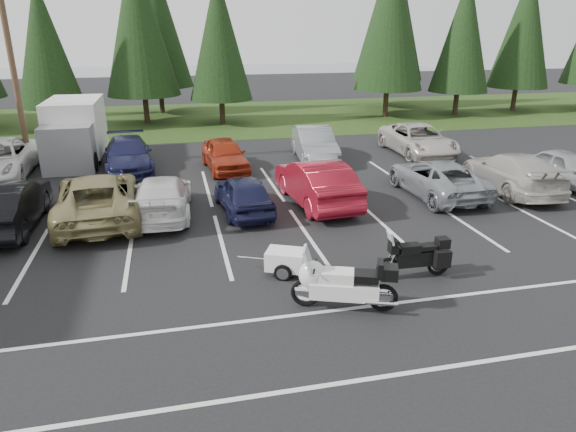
# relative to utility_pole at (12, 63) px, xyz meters

# --- Properties ---
(ground) EXTENTS (120.00, 120.00, 0.00)m
(ground) POSITION_rel_utility_pole_xyz_m (10.00, -12.00, -4.70)
(ground) COLOR black
(ground) RESTS_ON ground
(grass_strip) EXTENTS (80.00, 16.00, 0.01)m
(grass_strip) POSITION_rel_utility_pole_xyz_m (10.00, 12.00, -4.69)
(grass_strip) COLOR #1D3410
(grass_strip) RESTS_ON ground
(lake_water) EXTENTS (70.00, 50.00, 0.02)m
(lake_water) POSITION_rel_utility_pole_xyz_m (14.00, 43.00, -4.70)
(lake_water) COLOR slate
(lake_water) RESTS_ON ground
(utility_pole) EXTENTS (1.60, 0.26, 9.00)m
(utility_pole) POSITION_rel_utility_pole_xyz_m (0.00, 0.00, 0.00)
(utility_pole) COLOR #473321
(utility_pole) RESTS_ON ground
(box_truck) EXTENTS (2.40, 5.60, 2.90)m
(box_truck) POSITION_rel_utility_pole_xyz_m (2.00, 0.50, -3.25)
(box_truck) COLOR silver
(box_truck) RESTS_ON ground
(stall_markings) EXTENTS (32.00, 16.00, 0.01)m
(stall_markings) POSITION_rel_utility_pole_xyz_m (10.00, -10.00, -4.69)
(stall_markings) COLOR silver
(stall_markings) RESTS_ON ground
(conifer_3) EXTENTS (3.87, 3.87, 9.02)m
(conifer_3) POSITION_rel_utility_pole_xyz_m (-0.50, 9.40, 0.57)
(conifer_3) COLOR #332316
(conifer_3) RESTS_ON ground
(conifer_4) EXTENTS (4.80, 4.80, 11.17)m
(conifer_4) POSITION_rel_utility_pole_xyz_m (5.00, 10.90, 1.83)
(conifer_4) COLOR #332316
(conifer_4) RESTS_ON ground
(conifer_5) EXTENTS (4.14, 4.14, 9.63)m
(conifer_5) POSITION_rel_utility_pole_xyz_m (10.00, 9.60, 0.93)
(conifer_5) COLOR #332316
(conifer_5) RESTS_ON ground
(conifer_6) EXTENTS (4.93, 4.93, 11.48)m
(conifer_6) POSITION_rel_utility_pole_xyz_m (22.00, 10.10, 2.01)
(conifer_6) COLOR #332316
(conifer_6) RESTS_ON ground
(conifer_7) EXTENTS (4.27, 4.27, 9.94)m
(conifer_7) POSITION_rel_utility_pole_xyz_m (27.50, 9.80, 1.11)
(conifer_7) COLOR #332316
(conifer_7) RESTS_ON ground
(conifer_8) EXTENTS (4.53, 4.53, 10.56)m
(conifer_8) POSITION_rel_utility_pole_xyz_m (33.00, 10.60, 1.47)
(conifer_8) COLOR #332316
(conifer_8) RESTS_ON ground
(conifer_back_b) EXTENTS (4.97, 4.97, 11.58)m
(conifer_back_b) POSITION_rel_utility_pole_xyz_m (6.00, 15.50, 2.07)
(conifer_back_b) COLOR #332316
(conifer_back_b) RESTS_ON ground
(conifer_back_c) EXTENTS (5.50, 5.50, 12.81)m
(conifer_back_c) POSITION_rel_utility_pole_xyz_m (24.00, 14.80, 2.80)
(conifer_back_c) COLOR #332316
(conifer_back_c) RESTS_ON ground
(car_near_1) EXTENTS (1.75, 4.91, 1.61)m
(car_near_1) POSITION_rel_utility_pole_xyz_m (1.23, -8.20, -3.89)
(car_near_1) COLOR black
(car_near_1) RESTS_ON ground
(car_near_2) EXTENTS (3.12, 5.92, 1.59)m
(car_near_2) POSITION_rel_utility_pole_xyz_m (3.96, -7.97, -3.90)
(car_near_2) COLOR #8D8252
(car_near_2) RESTS_ON ground
(car_near_3) EXTENTS (2.19, 4.86, 1.38)m
(car_near_3) POSITION_rel_utility_pole_xyz_m (6.08, -7.99, -4.01)
(car_near_3) COLOR silver
(car_near_3) RESTS_ON ground
(car_near_4) EXTENTS (1.90, 4.08, 1.35)m
(car_near_4) POSITION_rel_utility_pole_xyz_m (8.86, -8.30, -4.02)
(car_near_4) COLOR #161838
(car_near_4) RESTS_ON ground
(car_near_5) EXTENTS (2.18, 5.17, 1.66)m
(car_near_5) POSITION_rel_utility_pole_xyz_m (11.61, -7.97, -3.87)
(car_near_5) COLOR maroon
(car_near_5) RESTS_ON ground
(car_near_6) EXTENTS (2.41, 5.06, 1.39)m
(car_near_6) POSITION_rel_utility_pole_xyz_m (16.44, -8.03, -4.00)
(car_near_6) COLOR gray
(car_near_6) RESTS_ON ground
(car_near_7) EXTENTS (2.57, 5.43, 1.53)m
(car_near_7) POSITION_rel_utility_pole_xyz_m (19.63, -8.15, -3.93)
(car_near_7) COLOR #B6B0A7
(car_near_7) RESTS_ON ground
(car_near_8) EXTENTS (1.94, 4.38, 1.46)m
(car_near_8) POSITION_rel_utility_pole_xyz_m (22.21, -7.47, -3.97)
(car_near_8) COLOR #9B9CA0
(car_near_8) RESTS_ON ground
(car_far_1) EXTENTS (2.51, 5.20, 1.46)m
(car_far_1) POSITION_rel_utility_pole_xyz_m (4.56, -1.54, -3.97)
(car_far_1) COLOR #191B40
(car_far_1) RESTS_ON ground
(car_far_2) EXTENTS (2.06, 4.35, 1.44)m
(car_far_2) POSITION_rel_utility_pole_xyz_m (8.85, -2.40, -3.98)
(car_far_2) COLOR #9C2A13
(car_far_2) RESTS_ON ground
(car_far_3) EXTENTS (2.18, 5.00, 1.60)m
(car_far_3) POSITION_rel_utility_pole_xyz_m (13.34, -1.55, -3.90)
(car_far_3) COLOR slate
(car_far_3) RESTS_ON ground
(car_far_4) EXTENTS (2.57, 5.49, 1.52)m
(car_far_4) POSITION_rel_utility_pole_xyz_m (18.88, -1.50, -3.94)
(car_far_4) COLOR beige
(car_far_4) RESTS_ON ground
(touring_motorcycle) EXTENTS (2.85, 1.73, 1.51)m
(touring_motorcycle) POSITION_rel_utility_pole_xyz_m (10.17, -15.45, -3.94)
(touring_motorcycle) COLOR silver
(touring_motorcycle) RESTS_ON ground
(cargo_trailer) EXTENTS (1.69, 1.38, 0.68)m
(cargo_trailer) POSITION_rel_utility_pole_xyz_m (9.25, -13.39, -4.36)
(cargo_trailer) COLOR white
(cargo_trailer) RESTS_ON ground
(adventure_motorcycle) EXTENTS (2.27, 0.86, 1.36)m
(adventure_motorcycle) POSITION_rel_utility_pole_xyz_m (12.45, -14.32, -4.02)
(adventure_motorcycle) COLOR black
(adventure_motorcycle) RESTS_ON ground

